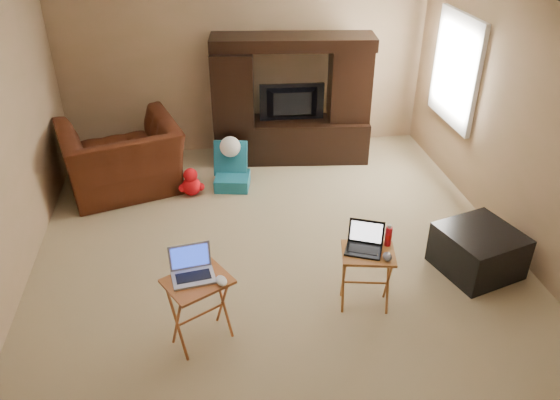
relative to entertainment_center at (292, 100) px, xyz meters
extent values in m
plane|color=tan|center=(-0.55, -2.25, -0.86)|extent=(5.50, 5.50, 0.00)
plane|color=silver|center=(-0.55, -2.25, 1.64)|extent=(5.50, 5.50, 0.00)
plane|color=tan|center=(-0.55, 0.50, 0.39)|extent=(5.00, 0.00, 5.00)
plane|color=tan|center=(-0.55, -5.00, 0.39)|extent=(5.00, 0.00, 5.00)
plane|color=tan|center=(1.95, -2.25, 0.39)|extent=(0.00, 5.50, 5.50)
plane|color=white|center=(1.93, -0.70, 0.54)|extent=(0.00, 1.20, 1.20)
cube|color=white|center=(1.91, -0.70, 0.54)|extent=(0.06, 1.14, 1.34)
cube|color=black|center=(0.00, 0.00, 0.00)|extent=(2.14, 0.78, 1.71)
imported|color=black|center=(0.00, -0.04, -0.04)|extent=(0.88, 0.16, 0.50)
imported|color=#4E2310|center=(-2.23, -0.56, -0.42)|extent=(1.63, 1.52, 0.88)
cube|color=black|center=(1.39, -2.79, -0.63)|extent=(0.87, 0.87, 0.45)
cube|color=#A44F27|center=(-1.37, -3.34, -0.53)|extent=(0.63, 0.59, 0.65)
cube|color=#A05926|center=(0.13, -3.13, -0.56)|extent=(0.53, 0.46, 0.60)
cube|color=#B0AFB4|center=(-1.40, -3.31, -0.09)|extent=(0.37, 0.32, 0.24)
cube|color=black|center=(0.09, -3.11, -0.14)|extent=(0.39, 0.37, 0.24)
ellipsoid|color=white|center=(-1.18, -3.41, -0.18)|extent=(0.12, 0.15, 0.05)
ellipsoid|color=#403F44|center=(0.26, -3.25, -0.23)|extent=(0.10, 0.13, 0.05)
cylinder|color=red|center=(0.33, -3.05, -0.16)|extent=(0.06, 0.06, 0.18)
camera|label=1|loc=(-1.25, -6.83, 2.59)|focal=35.00mm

